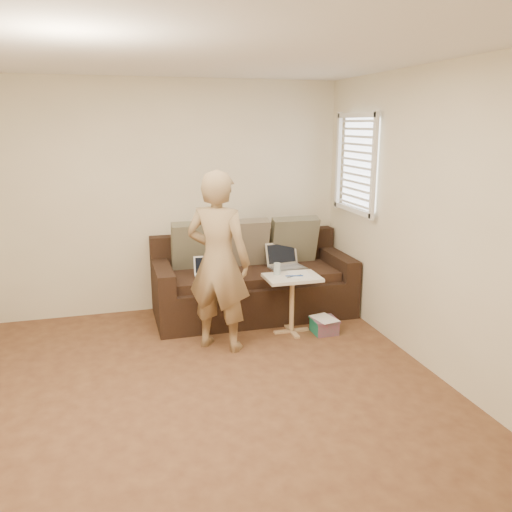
{
  "coord_description": "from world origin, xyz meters",
  "views": [
    {
      "loc": [
        -0.63,
        -3.62,
        2.11
      ],
      "look_at": [
        0.8,
        1.4,
        0.78
      ],
      "focal_mm": 36.45,
      "sensor_mm": 36.0,
      "label": 1
    }
  ],
  "objects_px": {
    "laptop_white": "(209,278)",
    "laptop_silver": "(288,269)",
    "person": "(218,261)",
    "sofa": "(253,278)",
    "drinking_glass": "(277,269)",
    "striped_box": "(324,326)",
    "side_table": "(292,304)"
  },
  "relations": [
    {
      "from": "drinking_glass",
      "to": "laptop_white",
      "type": "bearing_deg",
      "value": 149.91
    },
    {
      "from": "sofa",
      "to": "side_table",
      "type": "relative_size",
      "value": 3.61
    },
    {
      "from": "sofa",
      "to": "side_table",
      "type": "distance_m",
      "value": 0.68
    },
    {
      "from": "person",
      "to": "striped_box",
      "type": "distance_m",
      "value": 1.36
    },
    {
      "from": "striped_box",
      "to": "laptop_white",
      "type": "bearing_deg",
      "value": 151.6
    },
    {
      "from": "laptop_silver",
      "to": "side_table",
      "type": "distance_m",
      "value": 0.63
    },
    {
      "from": "side_table",
      "to": "laptop_white",
      "type": "bearing_deg",
      "value": 148.58
    },
    {
      "from": "person",
      "to": "striped_box",
      "type": "height_order",
      "value": "person"
    },
    {
      "from": "laptop_silver",
      "to": "drinking_glass",
      "type": "height_order",
      "value": "drinking_glass"
    },
    {
      "from": "laptop_white",
      "to": "side_table",
      "type": "distance_m",
      "value": 0.93
    },
    {
      "from": "person",
      "to": "drinking_glass",
      "type": "distance_m",
      "value": 0.74
    },
    {
      "from": "laptop_white",
      "to": "laptop_silver",
      "type": "bearing_deg",
      "value": 8.69
    },
    {
      "from": "laptop_white",
      "to": "sofa",
      "type": "bearing_deg",
      "value": 18.36
    },
    {
      "from": "laptop_white",
      "to": "person",
      "type": "xyz_separation_m",
      "value": [
        -0.03,
        -0.63,
        0.34
      ]
    },
    {
      "from": "side_table",
      "to": "striped_box",
      "type": "xyz_separation_m",
      "value": [
        0.32,
        -0.12,
        -0.22
      ]
    },
    {
      "from": "striped_box",
      "to": "side_table",
      "type": "bearing_deg",
      "value": 159.62
    },
    {
      "from": "laptop_white",
      "to": "striped_box",
      "type": "bearing_deg",
      "value": -26.28
    },
    {
      "from": "laptop_silver",
      "to": "person",
      "type": "relative_size",
      "value": 0.23
    },
    {
      "from": "sofa",
      "to": "laptop_silver",
      "type": "height_order",
      "value": "sofa"
    },
    {
      "from": "laptop_silver",
      "to": "laptop_white",
      "type": "xyz_separation_m",
      "value": [
        -0.92,
        -0.11,
        0.0
      ]
    },
    {
      "from": "laptop_white",
      "to": "side_table",
      "type": "relative_size",
      "value": 0.48
    },
    {
      "from": "laptop_silver",
      "to": "person",
      "type": "distance_m",
      "value": 1.25
    },
    {
      "from": "laptop_silver",
      "to": "person",
      "type": "xyz_separation_m",
      "value": [
        -0.95,
        -0.74,
        0.34
      ]
    },
    {
      "from": "side_table",
      "to": "sofa",
      "type": "bearing_deg",
      "value": 110.96
    },
    {
      "from": "laptop_silver",
      "to": "laptop_white",
      "type": "relative_size",
      "value": 1.33
    },
    {
      "from": "sofa",
      "to": "striped_box",
      "type": "relative_size",
      "value": 8.58
    },
    {
      "from": "laptop_white",
      "to": "drinking_glass",
      "type": "distance_m",
      "value": 0.75
    },
    {
      "from": "sofa",
      "to": "drinking_glass",
      "type": "distance_m",
      "value": 0.59
    },
    {
      "from": "sofa",
      "to": "side_table",
      "type": "height_order",
      "value": "sofa"
    },
    {
      "from": "sofa",
      "to": "drinking_glass",
      "type": "height_order",
      "value": "sofa"
    },
    {
      "from": "striped_box",
      "to": "sofa",
      "type": "bearing_deg",
      "value": 126.92
    },
    {
      "from": "laptop_silver",
      "to": "drinking_glass",
      "type": "xyz_separation_m",
      "value": [
        -0.28,
        -0.48,
        0.15
      ]
    }
  ]
}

